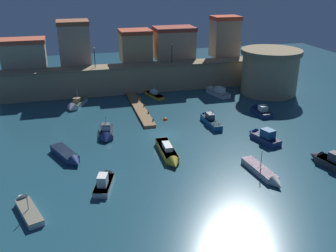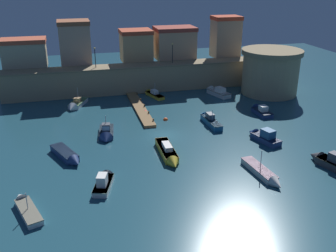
% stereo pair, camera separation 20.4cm
% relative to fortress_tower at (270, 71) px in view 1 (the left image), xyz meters
% --- Properties ---
extents(ground_plane, '(112.36, 112.36, 0.00)m').
position_rel_fortress_tower_xyz_m(ground_plane, '(-21.95, -13.47, -3.85)').
color(ground_plane, '#1E4756').
extents(quay_wall, '(44.69, 3.96, 4.67)m').
position_rel_fortress_tower_xyz_m(quay_wall, '(-21.95, 7.09, -1.51)').
color(quay_wall, '#9E8966').
rests_on(quay_wall, ground).
extents(old_town_backdrop, '(42.56, 5.18, 7.57)m').
position_rel_fortress_tower_xyz_m(old_town_backdrop, '(-22.26, 11.24, 3.76)').
color(old_town_backdrop, tan).
rests_on(old_town_backdrop, ground).
extents(fortress_tower, '(10.15, 10.15, 7.59)m').
position_rel_fortress_tower_xyz_m(fortress_tower, '(0.00, 0.00, 0.00)').
color(fortress_tower, '#9E8966').
rests_on(fortress_tower, ground).
extents(pier_dock, '(1.69, 15.84, 0.70)m').
position_rel_fortress_tower_xyz_m(pier_dock, '(-23.23, -2.66, -3.67)').
color(pier_dock, brown).
rests_on(pier_dock, ground).
extents(quay_lamp_0, '(0.32, 0.32, 3.35)m').
position_rel_fortress_tower_xyz_m(quay_lamp_0, '(-28.80, 7.09, 3.06)').
color(quay_lamp_0, black).
rests_on(quay_lamp_0, quay_wall).
extents(quay_lamp_1, '(0.32, 0.32, 3.48)m').
position_rel_fortress_tower_xyz_m(quay_lamp_1, '(-15.39, 7.09, 3.13)').
color(quay_lamp_1, black).
rests_on(quay_lamp_1, quay_wall).
extents(moored_boat_0, '(2.86, 5.27, 2.10)m').
position_rel_fortress_tower_xyz_m(moored_boat_0, '(-10.46, -18.12, -3.29)').
color(moored_boat_0, navy).
rests_on(moored_boat_0, ground).
extents(moored_boat_1, '(3.29, 6.14, 1.93)m').
position_rel_fortress_tower_xyz_m(moored_boat_1, '(-9.10, 1.63, -3.35)').
color(moored_boat_1, silver).
rests_on(moored_boat_1, ground).
extents(moored_boat_2, '(1.41, 6.64, 2.44)m').
position_rel_fortress_tower_xyz_m(moored_boat_2, '(-14.88, -10.81, -3.36)').
color(moored_boat_2, '#195689').
rests_on(moored_boat_2, ground).
extents(moored_boat_3, '(3.74, 6.10, 1.41)m').
position_rel_fortress_tower_xyz_m(moored_boat_3, '(-34.23, -17.37, -3.44)').
color(moored_boat_3, navy).
rests_on(moored_boat_3, ground).
extents(moored_boat_4, '(1.64, 7.26, 1.64)m').
position_rel_fortress_tower_xyz_m(moored_boat_4, '(-23.08, -19.67, -3.39)').
color(moored_boat_4, gold).
rests_on(moored_boat_4, ground).
extents(moored_boat_5, '(3.73, 5.86, 3.36)m').
position_rel_fortress_tower_xyz_m(moored_boat_5, '(-32.67, 0.82, -3.45)').
color(moored_boat_5, white).
rests_on(moored_boat_5, ground).
extents(moored_boat_6, '(2.84, 5.68, 2.79)m').
position_rel_fortress_tower_xyz_m(moored_boat_6, '(-19.84, 3.54, -3.48)').
color(moored_boat_6, gold).
rests_on(moored_boat_6, ground).
extents(moored_boat_7, '(2.42, 5.41, 3.13)m').
position_rel_fortress_tower_xyz_m(moored_boat_7, '(-29.35, -12.15, -3.44)').
color(moored_boat_7, navy).
rests_on(moored_boat_7, ground).
extents(moored_boat_8, '(2.83, 5.19, 2.03)m').
position_rel_fortress_tower_xyz_m(moored_boat_8, '(-30.77, -24.02, -3.40)').
color(moored_boat_8, silver).
rests_on(moored_boat_8, ground).
extents(moored_boat_9, '(1.84, 4.89, 1.91)m').
position_rel_fortress_tower_xyz_m(moored_boat_9, '(-6.17, -8.89, -3.42)').
color(moored_boat_9, navy).
rests_on(moored_boat_9, ground).
extents(moored_boat_10, '(1.95, 6.67, 2.99)m').
position_rel_fortress_tower_xyz_m(moored_boat_10, '(-14.65, -26.64, -3.50)').
color(moored_boat_10, silver).
rests_on(moored_boat_10, ground).
extents(moored_boat_11, '(3.10, 5.81, 2.47)m').
position_rel_fortress_tower_xyz_m(moored_boat_11, '(-38.05, -26.69, -3.55)').
color(moored_boat_11, white).
rests_on(moored_boat_11, ground).
extents(moored_boat_12, '(3.37, 6.24, 2.15)m').
position_rel_fortress_tower_xyz_m(moored_boat_12, '(-6.56, -26.46, -3.30)').
color(moored_boat_12, '#333338').
rests_on(moored_boat_12, ground).
extents(mooring_buoy_0, '(0.79, 0.79, 0.79)m').
position_rel_fortress_tower_xyz_m(mooring_buoy_0, '(-22.69, -4.52, -3.85)').
color(mooring_buoy_0, red).
rests_on(mooring_buoy_0, ground).
extents(mooring_buoy_1, '(0.68, 0.68, 0.68)m').
position_rel_fortress_tower_xyz_m(mooring_buoy_1, '(-20.51, -8.15, -3.85)').
color(mooring_buoy_1, '#EA4C19').
rests_on(mooring_buoy_1, ground).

